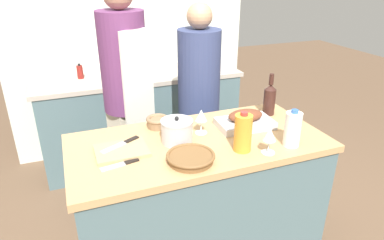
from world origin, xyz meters
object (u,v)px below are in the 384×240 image
(milk_jug, at_px, (293,129))
(condiment_bottle_short, at_px, (211,62))
(roasting_pan, at_px, (245,120))
(cutting_board, at_px, (121,151))
(wine_glass_left, at_px, (270,136))
(condiment_bottle_tall, at_px, (80,72))
(person_cook_aproned, at_px, (126,92))
(knife_chef, at_px, (122,144))
(juice_jug, at_px, (243,133))
(stock_pot, at_px, (177,131))
(knife_paring, at_px, (121,164))
(mixing_bowl, at_px, (158,122))
(wine_bottle_green, at_px, (270,99))
(person_cook_guest, at_px, (199,98))
(wicker_basket, at_px, (191,157))
(wine_glass_right, at_px, (201,116))

(milk_jug, xyz_separation_m, condiment_bottle_short, (0.25, 1.64, -0.06))
(roasting_pan, distance_m, cutting_board, 0.76)
(roasting_pan, bearing_deg, condiment_bottle_short, 74.57)
(wine_glass_left, xyz_separation_m, condiment_bottle_short, (0.41, 1.67, -0.06))
(condiment_bottle_short, bearing_deg, condiment_bottle_tall, 171.48)
(condiment_bottle_tall, bearing_deg, person_cook_aproned, -70.66)
(milk_jug, bearing_deg, cutting_board, 163.80)
(knife_chef, distance_m, condiment_bottle_short, 1.74)
(juice_jug, height_order, milk_jug, juice_jug)
(stock_pot, xyz_separation_m, knife_paring, (-0.34, -0.13, -0.06))
(juice_jug, relative_size, knife_chef, 0.97)
(stock_pot, height_order, milk_jug, milk_jug)
(mixing_bowl, distance_m, knife_paring, 0.46)
(wine_bottle_green, height_order, person_cook_guest, person_cook_guest)
(roasting_pan, xyz_separation_m, wine_glass_left, (-0.04, -0.33, 0.06))
(wine_bottle_green, bearing_deg, cutting_board, -170.68)
(juice_jug, bearing_deg, mixing_bowl, 127.71)
(wine_glass_left, distance_m, condiment_bottle_short, 1.72)
(wicker_basket, distance_m, person_cook_aproned, 1.02)
(knife_chef, bearing_deg, juice_jug, -23.61)
(mixing_bowl, relative_size, condiment_bottle_tall, 1.01)
(knife_paring, bearing_deg, stock_pot, 21.90)
(roasting_pan, bearing_deg, knife_paring, -167.65)
(mixing_bowl, bearing_deg, person_cook_aproned, 98.31)
(mixing_bowl, xyz_separation_m, knife_paring, (-0.29, -0.36, -0.03))
(roasting_pan, bearing_deg, condiment_bottle_tall, 119.16)
(wicker_basket, height_order, cutting_board, wicker_basket)
(milk_jug, height_order, wine_glass_right, milk_jug)
(mixing_bowl, relative_size, wine_glass_right, 0.93)
(knife_chef, bearing_deg, wine_glass_right, 1.22)
(wine_glass_right, height_order, knife_paring, wine_glass_right)
(wicker_basket, height_order, juice_jug, juice_jug)
(milk_jug, distance_m, wine_glass_right, 0.51)
(roasting_pan, xyz_separation_m, wine_bottle_green, (0.24, 0.12, 0.07))
(wine_glass_right, xyz_separation_m, person_cook_guest, (0.25, 0.66, -0.15))
(juice_jug, height_order, person_cook_guest, person_cook_guest)
(wicker_basket, distance_m, wine_glass_left, 0.42)
(person_cook_aproned, distance_m, person_cook_guest, 0.56)
(mixing_bowl, distance_m, milk_jug, 0.79)
(milk_jug, bearing_deg, roasting_pan, 111.68)
(juice_jug, bearing_deg, milk_jug, -9.86)
(wicker_basket, xyz_separation_m, cutting_board, (-0.31, 0.22, -0.01))
(stock_pot, relative_size, milk_jug, 0.85)
(roasting_pan, xyz_separation_m, condiment_bottle_tall, (-0.85, 1.52, -0.02))
(knife_chef, distance_m, person_cook_guest, 0.99)
(roasting_pan, distance_m, milk_jug, 0.33)
(roasting_pan, xyz_separation_m, person_cook_aproned, (-0.58, 0.75, 0.01))
(knife_paring, bearing_deg, person_cook_guest, 48.40)
(knife_chef, xyz_separation_m, person_cook_guest, (0.72, 0.67, -0.07))
(condiment_bottle_tall, xyz_separation_m, condiment_bottle_short, (1.22, -0.18, 0.02))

